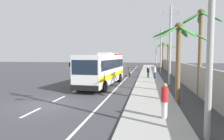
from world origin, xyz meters
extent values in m
plane|color=#3A3A3F|center=(0.00, 0.00, 0.00)|extent=(160.00, 160.00, 0.00)
cube|color=#999993|center=(6.80, 10.00, 0.07)|extent=(3.20, 90.00, 0.14)
cube|color=white|center=(0.00, -1.72, 0.00)|extent=(0.16, 2.00, 0.01)
cube|color=white|center=(0.00, 1.93, 0.00)|extent=(0.16, 2.00, 0.01)
cube|color=white|center=(0.00, 5.59, 0.00)|extent=(0.16, 2.00, 0.01)
cube|color=white|center=(0.00, 9.24, 0.00)|extent=(0.16, 2.00, 0.01)
cube|color=white|center=(0.00, 12.90, 0.00)|extent=(0.16, 2.00, 0.01)
cube|color=white|center=(0.00, 16.55, 0.00)|extent=(0.16, 2.00, 0.01)
cube|color=white|center=(0.00, 20.21, 0.00)|extent=(0.16, 2.00, 0.01)
cube|color=white|center=(0.00, 23.86, 0.00)|extent=(0.16, 2.00, 0.01)
cube|color=white|center=(0.00, 27.52, 0.00)|extent=(0.16, 2.00, 0.01)
cube|color=white|center=(0.00, 31.17, 0.00)|extent=(0.16, 2.00, 0.01)
cube|color=white|center=(0.00, 34.83, 0.00)|extent=(0.16, 2.00, 0.01)
cube|color=white|center=(0.00, 38.48, 0.00)|extent=(0.16, 2.00, 0.01)
cube|color=white|center=(0.00, 42.14, 0.00)|extent=(0.16, 2.00, 0.01)
cube|color=white|center=(0.00, 45.79, 0.00)|extent=(0.16, 2.00, 0.01)
cube|color=white|center=(0.00, 49.45, 0.00)|extent=(0.16, 2.00, 0.01)
cube|color=white|center=(3.48, 15.00, 0.00)|extent=(0.14, 70.00, 0.01)
cube|color=#9E998E|center=(10.60, 14.00, 1.18)|extent=(0.24, 60.00, 2.36)
cube|color=silver|center=(1.75, 8.92, 1.84)|extent=(3.08, 10.75, 2.90)
cube|color=#192333|center=(1.76, 9.12, 2.35)|extent=(3.06, 9.91, 0.93)
cube|color=#192333|center=(1.44, 3.65, 2.28)|extent=(2.26, 0.23, 1.22)
cube|color=yellow|center=(1.75, 8.92, 1.19)|extent=(3.11, 10.54, 0.52)
cube|color=black|center=(1.43, 3.56, 0.59)|extent=(2.41, 0.30, 0.44)
cube|color=#B7B7B7|center=(1.83, 10.24, 3.43)|extent=(1.49, 2.41, 0.28)
cube|color=black|center=(2.86, 3.78, 2.49)|extent=(0.12, 0.09, 0.36)
cube|color=black|center=(0.05, 3.94, 2.49)|extent=(0.12, 0.09, 0.36)
cylinder|color=black|center=(2.73, 5.13, 0.52)|extent=(0.38, 1.06, 1.04)
cylinder|color=black|center=(0.33, 5.27, 0.52)|extent=(0.38, 1.06, 1.04)
cylinder|color=black|center=(3.14, 12.03, 0.52)|extent=(0.38, 1.06, 1.04)
cylinder|color=black|center=(0.74, 12.17, 0.52)|extent=(0.38, 1.06, 1.04)
cube|color=red|center=(-1.63, 38.46, 2.00)|extent=(2.79, 11.29, 3.22)
cube|color=#192333|center=(-1.63, 38.26, 2.56)|extent=(2.81, 10.39, 1.03)
cube|color=#192333|center=(-1.74, 44.04, 2.48)|extent=(2.37, 0.15, 1.35)
cube|color=orange|center=(-1.63, 38.46, 1.28)|extent=(2.82, 11.06, 0.58)
cube|color=black|center=(-1.75, 44.13, 0.59)|extent=(2.53, 0.21, 0.44)
cube|color=#B7B7B7|center=(-1.61, 37.06, 3.75)|extent=(1.46, 2.50, 0.28)
cube|color=black|center=(-3.21, 43.80, 2.72)|extent=(0.12, 0.08, 0.36)
cube|color=black|center=(-0.27, 43.86, 2.72)|extent=(0.12, 0.08, 0.36)
cylinder|color=black|center=(-2.97, 42.37, 0.52)|extent=(0.34, 1.05, 1.04)
cylinder|color=black|center=(-0.45, 42.42, 0.52)|extent=(0.34, 1.05, 1.04)
cylinder|color=black|center=(-2.83, 35.07, 0.52)|extent=(0.34, 1.05, 1.04)
cylinder|color=black|center=(-0.31, 35.12, 0.52)|extent=(0.34, 1.05, 1.04)
cylinder|color=black|center=(3.75, 18.22, 0.30)|extent=(0.12, 0.60, 0.60)
cylinder|color=black|center=(3.72, 19.58, 0.30)|extent=(0.14, 0.60, 0.60)
cube|color=red|center=(3.74, 18.85, 0.52)|extent=(0.27, 1.11, 0.36)
cube|color=black|center=(3.73, 19.15, 0.72)|extent=(0.26, 0.61, 0.12)
cylinder|color=gray|center=(3.75, 18.34, 0.60)|extent=(0.07, 0.32, 0.67)
cylinder|color=black|center=(3.75, 18.44, 1.04)|extent=(0.56, 0.06, 0.04)
sphere|color=#EAEACC|center=(3.75, 18.32, 0.90)|extent=(0.14, 0.14, 0.14)
cylinder|color=#2D7A47|center=(3.73, 19.10, 1.01)|extent=(0.32, 0.32, 0.59)
sphere|color=red|center=(3.73, 19.10, 1.44)|extent=(0.26, 0.26, 0.26)
cylinder|color=#2D7A47|center=(6.58, 16.45, 0.51)|extent=(0.28, 0.28, 0.75)
cylinder|color=black|center=(6.58, 16.45, 1.18)|extent=(0.36, 0.36, 0.59)
sphere|color=tan|center=(6.58, 16.45, 1.58)|extent=(0.23, 0.23, 0.23)
cylinder|color=beige|center=(7.33, -1.88, 0.56)|extent=(0.28, 0.28, 0.85)
cylinder|color=red|center=(7.33, -1.88, 1.32)|extent=(0.36, 0.36, 0.67)
sphere|color=#9E704C|center=(7.33, -1.88, 1.77)|extent=(0.25, 0.25, 0.25)
cylinder|color=navy|center=(7.48, 15.94, 0.54)|extent=(0.28, 0.28, 0.80)
cylinder|color=beige|center=(7.48, 15.94, 1.25)|extent=(0.36, 0.36, 0.63)
sphere|color=beige|center=(7.48, 15.94, 1.67)|extent=(0.23, 0.23, 0.23)
cylinder|color=#9E9E99|center=(8.77, -3.79, 4.99)|extent=(0.24, 0.24, 9.98)
cylinder|color=#9E9E99|center=(8.86, 10.47, 4.28)|extent=(0.24, 0.24, 8.56)
cube|color=#9E9E99|center=(8.86, 10.47, 7.70)|extent=(1.92, 0.12, 0.12)
cylinder|color=#4C4742|center=(8.09, 10.47, 7.82)|extent=(0.08, 0.08, 0.16)
cylinder|color=#4C4742|center=(9.63, 10.47, 7.82)|extent=(0.08, 0.08, 0.16)
cylinder|color=#9E9E99|center=(8.82, 24.72, 4.09)|extent=(0.24, 0.24, 8.17)
cube|color=#9E9E99|center=(8.82, 24.72, 7.25)|extent=(2.34, 0.12, 0.12)
cylinder|color=#4C4742|center=(7.88, 24.72, 7.37)|extent=(0.08, 0.08, 0.16)
cylinder|color=#4C4742|center=(9.76, 24.72, 7.37)|extent=(0.08, 0.08, 0.16)
cylinder|color=#9E9E99|center=(8.60, 38.98, 4.66)|extent=(0.24, 0.24, 9.32)
cube|color=#9E9E99|center=(8.60, 38.98, 8.34)|extent=(2.33, 0.12, 0.12)
cylinder|color=#4C4742|center=(7.66, 38.98, 8.46)|extent=(0.08, 0.08, 0.16)
cylinder|color=#4C4742|center=(9.53, 38.98, 8.46)|extent=(0.08, 0.08, 0.16)
cylinder|color=brown|center=(8.51, 2.13, 2.55)|extent=(0.32, 0.32, 5.11)
ellipsoid|color=#3D893D|center=(9.39, 2.00, 4.69)|extent=(1.88, 0.62, 1.14)
ellipsoid|color=#3D893D|center=(8.93, 3.03, 4.91)|extent=(1.18, 1.97, 0.71)
ellipsoid|color=#3D893D|center=(7.65, 2.60, 4.87)|extent=(1.92, 1.27, 0.78)
ellipsoid|color=#3D893D|center=(7.75, 1.62, 4.72)|extent=(1.76, 1.35, 1.07)
ellipsoid|color=#3D893D|center=(8.88, 1.27, 4.77)|extent=(1.09, 1.91, 0.98)
sphere|color=brown|center=(8.51, 2.13, 5.16)|extent=(0.56, 0.56, 0.56)
cylinder|color=brown|center=(10.55, 4.91, 3.27)|extent=(0.30, 0.30, 6.54)
ellipsoid|color=#337F33|center=(11.38, 5.05, 6.26)|extent=(1.77, 0.65, 0.88)
ellipsoid|color=#337F33|center=(10.68, 5.77, 6.32)|extent=(0.61, 1.82, 0.75)
ellipsoid|color=#337F33|center=(9.96, 5.53, 6.29)|extent=(1.47, 1.52, 0.82)
ellipsoid|color=#337F33|center=(9.81, 4.56, 6.20)|extent=(1.68, 1.04, 0.99)
ellipsoid|color=#337F33|center=(10.66, 4.06, 6.27)|extent=(0.57, 1.78, 0.85)
sphere|color=brown|center=(10.55, 4.91, 6.59)|extent=(0.56, 0.56, 0.56)
cylinder|color=brown|center=(10.07, 37.50, 3.04)|extent=(0.31, 0.31, 6.09)
ellipsoid|color=#28702D|center=(10.98, 37.61, 5.82)|extent=(1.91, 0.58, 0.84)
ellipsoid|color=#28702D|center=(10.21, 38.42, 5.86)|extent=(0.65, 1.94, 0.77)
ellipsoid|color=#28702D|center=(9.43, 38.10, 5.74)|extent=(1.57, 1.51, 1.00)
ellipsoid|color=#28702D|center=(9.29, 37.02, 5.81)|extent=(1.79, 1.29, 0.86)
ellipsoid|color=#28702D|center=(10.43, 36.63, 5.88)|extent=(1.06, 1.91, 0.73)
sphere|color=brown|center=(10.07, 37.50, 6.14)|extent=(0.56, 0.56, 0.56)
cylinder|color=brown|center=(10.60, 29.97, 2.62)|extent=(0.33, 0.33, 5.24)
ellipsoid|color=#3D893D|center=(11.55, 30.03, 5.05)|extent=(1.96, 0.47, 0.69)
ellipsoid|color=#3D893D|center=(11.01, 30.82, 5.00)|extent=(1.17, 1.88, 0.79)
ellipsoid|color=#3D893D|center=(9.83, 30.51, 5.00)|extent=(1.78, 1.39, 0.78)
ellipsoid|color=#3D893D|center=(9.79, 29.52, 4.97)|extent=(1.83, 1.24, 0.85)
ellipsoid|color=#3D893D|center=(10.76, 29.08, 4.93)|extent=(0.68, 1.90, 0.92)
sphere|color=brown|center=(10.60, 29.97, 5.29)|extent=(0.56, 0.56, 0.56)
camera|label=1|loc=(6.48, -11.73, 3.23)|focal=31.68mm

